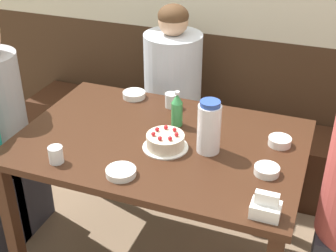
# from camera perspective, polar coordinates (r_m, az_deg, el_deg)

# --- Properties ---
(bench_seat) EXTENTS (2.56, 0.38, 0.43)m
(bench_seat) POSITION_cam_1_polar(r_m,az_deg,el_deg) (3.15, 4.70, -2.67)
(bench_seat) COLOR #381E11
(bench_seat) RESTS_ON ground_plane
(dining_table) EXTENTS (1.34, 0.90, 0.75)m
(dining_table) POSITION_cam_1_polar(r_m,az_deg,el_deg) (2.25, -0.90, -3.65)
(dining_table) COLOR #381E11
(dining_table) RESTS_ON ground_plane
(birthday_cake) EXTENTS (0.21, 0.21, 0.09)m
(birthday_cake) POSITION_cam_1_polar(r_m,az_deg,el_deg) (2.12, -0.32, -1.87)
(birthday_cake) COLOR white
(birthday_cake) RESTS_ON dining_table
(water_pitcher) EXTENTS (0.11, 0.11, 0.25)m
(water_pitcher) POSITION_cam_1_polar(r_m,az_deg,el_deg) (2.06, 5.03, -0.14)
(water_pitcher) COLOR white
(water_pitcher) RESTS_ON dining_table
(soju_bottle) EXTENTS (0.06, 0.06, 0.18)m
(soju_bottle) POSITION_cam_1_polar(r_m,az_deg,el_deg) (2.28, 1.10, 2.03)
(soju_bottle) COLOR #388E4C
(soju_bottle) RESTS_ON dining_table
(napkin_holder) EXTENTS (0.11, 0.08, 0.11)m
(napkin_holder) POSITION_cam_1_polar(r_m,az_deg,el_deg) (1.77, 11.83, -9.72)
(napkin_holder) COLOR white
(napkin_holder) RESTS_ON dining_table
(bowl_soup_white) EXTENTS (0.12, 0.12, 0.03)m
(bowl_soup_white) POSITION_cam_1_polar(r_m,az_deg,el_deg) (2.59, -4.16, 3.83)
(bowl_soup_white) COLOR white
(bowl_soup_white) RESTS_ON dining_table
(bowl_rice_small) EXTENTS (0.11, 0.11, 0.03)m
(bowl_rice_small) POSITION_cam_1_polar(r_m,az_deg,el_deg) (2.00, 11.95, -5.30)
(bowl_rice_small) COLOR white
(bowl_rice_small) RESTS_ON dining_table
(bowl_side_dish) EXTENTS (0.11, 0.11, 0.04)m
(bowl_side_dish) POSITION_cam_1_polar(r_m,az_deg,el_deg) (2.21, 13.46, -1.83)
(bowl_side_dish) COLOR white
(bowl_side_dish) RESTS_ON dining_table
(bowl_sauce_shallow) EXTENTS (0.13, 0.13, 0.03)m
(bowl_sauce_shallow) POSITION_cam_1_polar(r_m,az_deg,el_deg) (1.96, -5.75, -5.61)
(bowl_sauce_shallow) COLOR white
(bowl_sauce_shallow) RESTS_ON dining_table
(glass_water_tall) EXTENTS (0.07, 0.07, 0.08)m
(glass_water_tall) POSITION_cam_1_polar(r_m,az_deg,el_deg) (2.48, 0.41, 3.16)
(glass_water_tall) COLOR silver
(glass_water_tall) RESTS_ON dining_table
(glass_tumbler_short) EXTENTS (0.06, 0.06, 0.08)m
(glass_tumbler_short) POSITION_cam_1_polar(r_m,az_deg,el_deg) (2.08, -13.51, -3.42)
(glass_tumbler_short) COLOR silver
(glass_tumbler_short) RESTS_ON dining_table
(person_teal_shirt) EXTENTS (0.35, 0.35, 1.20)m
(person_teal_shirt) POSITION_cam_1_polar(r_m,az_deg,el_deg) (2.93, 0.58, 2.86)
(person_teal_shirt) COLOR #33333D
(person_teal_shirt) RESTS_ON ground_plane
(person_grey_tee) EXTENTS (0.34, 0.32, 1.26)m
(person_grey_tee) POSITION_cam_1_polar(r_m,az_deg,el_deg) (2.70, -19.82, -0.98)
(person_grey_tee) COLOR #33333D
(person_grey_tee) RESTS_ON ground_plane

